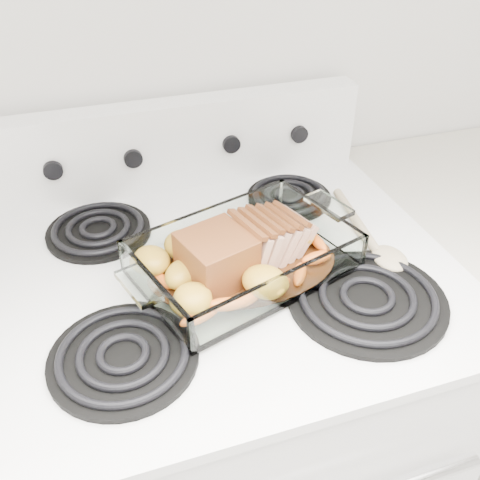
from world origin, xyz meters
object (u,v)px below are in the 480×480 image
object	(u,v)px
electric_range	(226,423)
counter_right	(475,357)
pork_roast	(236,249)
baking_dish	(244,261)

from	to	relation	value
electric_range	counter_right	world-z (taller)	electric_range
electric_range	pork_roast	distance (m)	0.51
electric_range	counter_right	size ratio (longest dim) A/B	1.20
counter_right	baking_dish	bearing A→B (deg)	-176.77
counter_right	pork_roast	world-z (taller)	pork_roast
baking_dish	counter_right	bearing A→B (deg)	-13.98
electric_range	pork_roast	xyz separation A→B (m)	(0.01, -0.04, 0.51)
counter_right	baking_dish	size ratio (longest dim) A/B	2.76
pork_roast	electric_range	bearing A→B (deg)	95.06
electric_range	baking_dish	xyz separation A→B (m)	(0.03, -0.04, 0.48)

